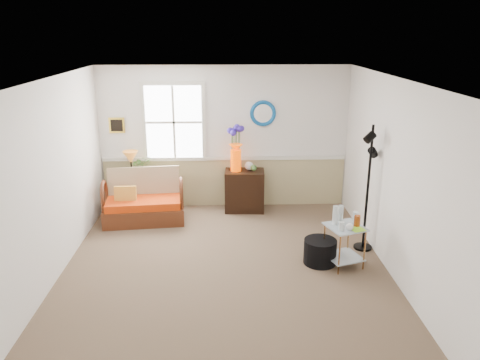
{
  "coord_description": "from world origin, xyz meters",
  "views": [
    {
      "loc": [
        0.01,
        -5.85,
        3.19
      ],
      "look_at": [
        0.21,
        0.16,
        1.25
      ],
      "focal_mm": 35.0,
      "sensor_mm": 36.0,
      "label": 1
    }
  ],
  "objects_px": {
    "lamp_stand": "(135,194)",
    "ottoman": "(320,252)",
    "cabinet": "(245,191)",
    "loveseat": "(144,197)",
    "side_table": "(344,246)",
    "floor_lamp": "(368,189)"
  },
  "relations": [
    {
      "from": "side_table",
      "to": "lamp_stand",
      "type": "bearing_deg",
      "value": 145.57
    },
    {
      "from": "loveseat",
      "to": "ottoman",
      "type": "xyz_separation_m",
      "value": [
        2.75,
        -1.65,
        -0.26
      ]
    },
    {
      "from": "lamp_stand",
      "to": "loveseat",
      "type": "bearing_deg",
      "value": -65.53
    },
    {
      "from": "loveseat",
      "to": "side_table",
      "type": "height_order",
      "value": "loveseat"
    },
    {
      "from": "lamp_stand",
      "to": "ottoman",
      "type": "xyz_separation_m",
      "value": [
        2.99,
        -2.18,
        -0.13
      ]
    },
    {
      "from": "cabinet",
      "to": "floor_lamp",
      "type": "height_order",
      "value": "floor_lamp"
    },
    {
      "from": "loveseat",
      "to": "floor_lamp",
      "type": "height_order",
      "value": "floor_lamp"
    },
    {
      "from": "cabinet",
      "to": "lamp_stand",
      "type": "bearing_deg",
      "value": -179.71
    },
    {
      "from": "loveseat",
      "to": "lamp_stand",
      "type": "bearing_deg",
      "value": 108.64
    },
    {
      "from": "cabinet",
      "to": "ottoman",
      "type": "relative_size",
      "value": 1.63
    },
    {
      "from": "loveseat",
      "to": "ottoman",
      "type": "bearing_deg",
      "value": -36.85
    },
    {
      "from": "lamp_stand",
      "to": "ottoman",
      "type": "relative_size",
      "value": 1.34
    },
    {
      "from": "floor_lamp",
      "to": "side_table",
      "type": "bearing_deg",
      "value": -154.36
    },
    {
      "from": "cabinet",
      "to": "loveseat",
      "type": "bearing_deg",
      "value": -163.08
    },
    {
      "from": "lamp_stand",
      "to": "floor_lamp",
      "type": "bearing_deg",
      "value": -24.84
    },
    {
      "from": "cabinet",
      "to": "floor_lamp",
      "type": "xyz_separation_m",
      "value": [
        1.74,
        -1.65,
        0.58
      ]
    },
    {
      "from": "floor_lamp",
      "to": "ottoman",
      "type": "xyz_separation_m",
      "value": [
        -0.75,
        -0.45,
        -0.78
      ]
    },
    {
      "from": "side_table",
      "to": "loveseat",
      "type": "bearing_deg",
      "value": 150.48
    },
    {
      "from": "loveseat",
      "to": "cabinet",
      "type": "bearing_deg",
      "value": 8.31
    },
    {
      "from": "floor_lamp",
      "to": "ottoman",
      "type": "distance_m",
      "value": 1.17
    },
    {
      "from": "cabinet",
      "to": "side_table",
      "type": "xyz_separation_m",
      "value": [
        1.3,
        -2.18,
        -0.08
      ]
    },
    {
      "from": "ottoman",
      "to": "cabinet",
      "type": "bearing_deg",
      "value": 115.19
    }
  ]
}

